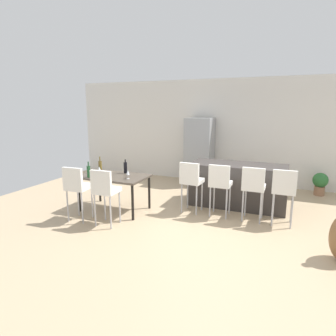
{
  "coord_description": "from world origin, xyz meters",
  "views": [
    {
      "loc": [
        1.34,
        -5.12,
        2.1
      ],
      "look_at": [
        -0.96,
        0.41,
        0.85
      ],
      "focal_mm": 30.71,
      "sensor_mm": 36.0,
      "label": 1
    }
  ],
  "objects_px": {
    "potted_plant": "(320,182)",
    "dining_table": "(114,179)",
    "dining_chair_near": "(77,185)",
    "dining_chair_far": "(105,189)",
    "bar_chair_left": "(191,179)",
    "wine_bottle_far": "(125,168)",
    "bar_chair_right": "(253,185)",
    "wine_glass_right": "(128,173)",
    "kitchen_island": "(237,185)",
    "wine_bottle_end": "(89,171)",
    "wine_glass_left": "(99,169)",
    "bar_chair_far": "(284,188)",
    "bar_chair_middle": "(220,182)",
    "wine_bottle_middle": "(100,167)",
    "refrigerator": "(199,151)"
  },
  "relations": [
    {
      "from": "potted_plant",
      "to": "dining_table",
      "type": "bearing_deg",
      "value": -145.34
    },
    {
      "from": "dining_chair_near",
      "to": "dining_chair_far",
      "type": "distance_m",
      "value": 0.62
    },
    {
      "from": "bar_chair_left",
      "to": "wine_bottle_far",
      "type": "relative_size",
      "value": 3.55
    },
    {
      "from": "dining_chair_near",
      "to": "bar_chair_right",
      "type": "bearing_deg",
      "value": 22.31
    },
    {
      "from": "bar_chair_right",
      "to": "dining_chair_far",
      "type": "distance_m",
      "value": 2.72
    },
    {
      "from": "dining_table",
      "to": "wine_glass_right",
      "type": "xyz_separation_m",
      "value": [
        0.41,
        -0.13,
        0.19
      ]
    },
    {
      "from": "kitchen_island",
      "to": "wine_bottle_end",
      "type": "relative_size",
      "value": 6.33
    },
    {
      "from": "wine_bottle_end",
      "to": "wine_glass_right",
      "type": "relative_size",
      "value": 1.84
    },
    {
      "from": "wine_glass_left",
      "to": "dining_chair_near",
      "type": "bearing_deg",
      "value": -88.12
    },
    {
      "from": "bar_chair_far",
      "to": "wine_bottle_end",
      "type": "bearing_deg",
      "value": -167.71
    },
    {
      "from": "dining_chair_near",
      "to": "potted_plant",
      "type": "relative_size",
      "value": 1.88
    },
    {
      "from": "bar_chair_middle",
      "to": "wine_glass_left",
      "type": "relative_size",
      "value": 6.03
    },
    {
      "from": "bar_chair_left",
      "to": "wine_bottle_end",
      "type": "distance_m",
      "value": 2.06
    },
    {
      "from": "bar_chair_left",
      "to": "bar_chair_far",
      "type": "bearing_deg",
      "value": -0.0
    },
    {
      "from": "wine_glass_left",
      "to": "dining_chair_far",
      "type": "bearing_deg",
      "value": -49.03
    },
    {
      "from": "wine_bottle_far",
      "to": "potted_plant",
      "type": "height_order",
      "value": "wine_bottle_far"
    },
    {
      "from": "dining_chair_near",
      "to": "wine_glass_right",
      "type": "xyz_separation_m",
      "value": [
        0.71,
        0.65,
        0.17
      ]
    },
    {
      "from": "kitchen_island",
      "to": "wine_bottle_middle",
      "type": "height_order",
      "value": "wine_bottle_middle"
    },
    {
      "from": "dining_chair_near",
      "to": "potted_plant",
      "type": "xyz_separation_m",
      "value": [
        4.37,
        3.59,
        -0.38
      ]
    },
    {
      "from": "wine_bottle_far",
      "to": "wine_glass_left",
      "type": "distance_m",
      "value": 0.54
    },
    {
      "from": "bar_chair_right",
      "to": "wine_glass_right",
      "type": "bearing_deg",
      "value": -165.55
    },
    {
      "from": "bar_chair_left",
      "to": "bar_chair_middle",
      "type": "bearing_deg",
      "value": -0.01
    },
    {
      "from": "wine_bottle_far",
      "to": "potted_plant",
      "type": "relative_size",
      "value": 0.53
    },
    {
      "from": "kitchen_island",
      "to": "bar_chair_far",
      "type": "xyz_separation_m",
      "value": [
        0.94,
        -0.82,
        0.24
      ]
    },
    {
      "from": "bar_chair_left",
      "to": "wine_glass_left",
      "type": "distance_m",
      "value": 1.92
    },
    {
      "from": "dining_chair_far",
      "to": "bar_chair_right",
      "type": "bearing_deg",
      "value": 27.26
    },
    {
      "from": "bar_chair_middle",
      "to": "bar_chair_far",
      "type": "xyz_separation_m",
      "value": [
        1.15,
        -0.0,
        0.0
      ]
    },
    {
      "from": "dining_chair_near",
      "to": "wine_bottle_middle",
      "type": "bearing_deg",
      "value": 96.68
    },
    {
      "from": "bar_chair_left",
      "to": "dining_chair_near",
      "type": "height_order",
      "value": "same"
    },
    {
      "from": "wine_bottle_far",
      "to": "dining_table",
      "type": "bearing_deg",
      "value": -109.56
    },
    {
      "from": "bar_chair_far",
      "to": "wine_bottle_middle",
      "type": "height_order",
      "value": "wine_bottle_middle"
    },
    {
      "from": "wine_glass_left",
      "to": "potted_plant",
      "type": "xyz_separation_m",
      "value": [
        4.4,
        2.85,
        -0.54
      ]
    },
    {
      "from": "wine_glass_left",
      "to": "bar_chair_middle",
      "type": "bearing_deg",
      "value": 11.74
    },
    {
      "from": "wine_bottle_middle",
      "to": "wine_bottle_far",
      "type": "height_order",
      "value": "wine_bottle_middle"
    },
    {
      "from": "dining_chair_far",
      "to": "wine_bottle_end",
      "type": "distance_m",
      "value": 0.84
    },
    {
      "from": "dining_chair_far",
      "to": "wine_bottle_far",
      "type": "relative_size",
      "value": 3.55
    },
    {
      "from": "potted_plant",
      "to": "bar_chair_middle",
      "type": "bearing_deg",
      "value": -129.97
    },
    {
      "from": "wine_bottle_far",
      "to": "refrigerator",
      "type": "relative_size",
      "value": 0.16
    },
    {
      "from": "bar_chair_middle",
      "to": "wine_bottle_far",
      "type": "relative_size",
      "value": 3.55
    },
    {
      "from": "dining_chair_near",
      "to": "refrigerator",
      "type": "relative_size",
      "value": 0.57
    },
    {
      "from": "dining_chair_far",
      "to": "refrigerator",
      "type": "xyz_separation_m",
      "value": [
        0.68,
        3.6,
        0.22
      ]
    },
    {
      "from": "wine_bottle_end",
      "to": "wine_glass_left",
      "type": "bearing_deg",
      "value": 80.64
    },
    {
      "from": "refrigerator",
      "to": "wine_glass_right",
      "type": "bearing_deg",
      "value": -101.17
    },
    {
      "from": "bar_chair_right",
      "to": "refrigerator",
      "type": "distance_m",
      "value": 2.93
    },
    {
      "from": "bar_chair_middle",
      "to": "potted_plant",
      "type": "height_order",
      "value": "bar_chair_middle"
    },
    {
      "from": "dining_chair_near",
      "to": "dining_chair_far",
      "type": "bearing_deg",
      "value": -0.01
    },
    {
      "from": "bar_chair_left",
      "to": "dining_table",
      "type": "relative_size",
      "value": 0.76
    },
    {
      "from": "bar_chair_left",
      "to": "dining_chair_near",
      "type": "relative_size",
      "value": 1.0
    },
    {
      "from": "wine_glass_right",
      "to": "bar_chair_middle",
      "type": "bearing_deg",
      "value": 19.44
    },
    {
      "from": "bar_chair_left",
      "to": "wine_glass_right",
      "type": "distance_m",
      "value": 1.27
    }
  ]
}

